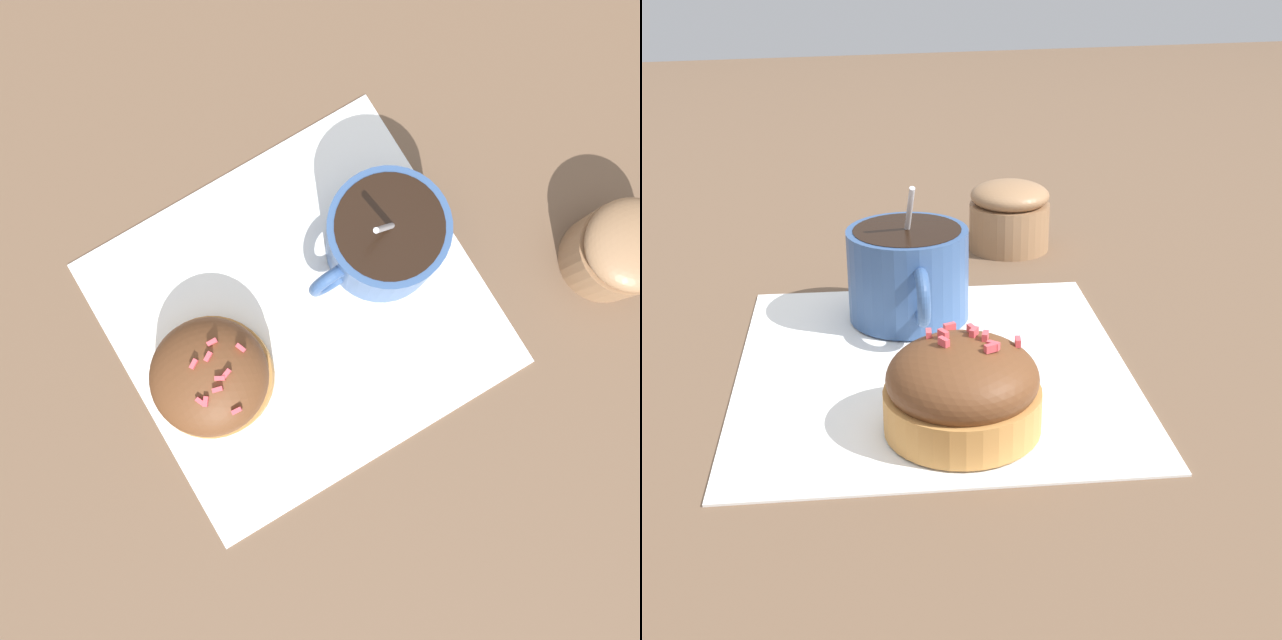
{
  "view_description": "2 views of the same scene",
  "coord_description": "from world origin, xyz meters",
  "views": [
    {
      "loc": [
        0.02,
        0.06,
        0.48
      ],
      "look_at": [
        -0.01,
        0.02,
        0.04
      ],
      "focal_mm": 35.0,
      "sensor_mm": 36.0,
      "label": 1
    },
    {
      "loc": [
        0.5,
        -0.1,
        0.27
      ],
      "look_at": [
        0.01,
        0.02,
        0.04
      ],
      "focal_mm": 50.0,
      "sensor_mm": 36.0,
      "label": 2
    }
  ],
  "objects": [
    {
      "name": "frosted_pastry",
      "position": [
        0.08,
        0.0,
        0.03
      ],
      "size": [
        0.09,
        0.09,
        0.06
      ],
      "color": "#C18442",
      "rests_on": "paper_napkin"
    },
    {
      "name": "paper_napkin",
      "position": [
        0.0,
        0.0,
        0.0
      ],
      "size": [
        0.31,
        0.29,
        0.0
      ],
      "color": "white",
      "rests_on": "ground_plane"
    },
    {
      "name": "ground_plane",
      "position": [
        0.0,
        0.0,
        0.0
      ],
      "size": [
        3.0,
        3.0,
        0.0
      ],
      "primitive_type": "plane",
      "color": "brown"
    },
    {
      "name": "coffee_cup",
      "position": [
        -0.08,
        0.0,
        0.04
      ],
      "size": [
        0.11,
        0.09,
        0.1
      ],
      "color": "#335184",
      "rests_on": "paper_napkin"
    },
    {
      "name": "sugar_bowl",
      "position": [
        -0.21,
        0.12,
        0.03
      ],
      "size": [
        0.07,
        0.07,
        0.06
      ],
      "color": "#99704C",
      "rests_on": "ground_plane"
    }
  ]
}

